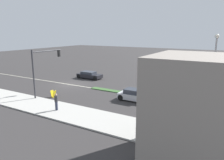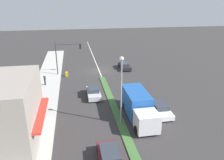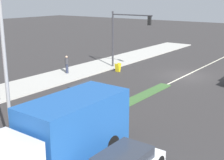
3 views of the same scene
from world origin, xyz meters
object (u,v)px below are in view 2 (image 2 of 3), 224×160
object	(u,v)px
pedestrian	(45,80)
sedan_dark	(124,66)
warning_aframe_sign	(67,74)
traffic_signal_main	(64,53)
sedan_maroon	(110,158)
sedan_silver	(93,92)
van_white	(160,109)
street_lamp	(121,82)
delivery_truck	(138,106)

from	to	relation	value
pedestrian	sedan_dark	world-z (taller)	pedestrian
pedestrian	warning_aframe_sign	size ratio (longest dim) A/B	1.99
traffic_signal_main	warning_aframe_sign	distance (m)	3.72
warning_aframe_sign	sedan_maroon	xyz separation A→B (m)	(-3.76, 22.60, 0.20)
sedan_silver	warning_aframe_sign	bearing A→B (deg)	-67.48
van_white	sedan_maroon	bearing A→B (deg)	45.68
sedan_dark	sedan_maroon	distance (m)	26.36
street_lamp	sedan_silver	size ratio (longest dim) A/B	1.79
sedan_silver	sedan_dark	bearing A→B (deg)	-121.33
traffic_signal_main	van_white	size ratio (longest dim) A/B	1.30
van_white	delivery_truck	bearing A→B (deg)	9.22
sedan_maroon	sedan_dark	bearing A→B (deg)	-105.85
delivery_truck	sedan_maroon	xyz separation A→B (m)	(4.40, 6.92, -0.84)
street_lamp	sedan_silver	world-z (taller)	street_lamp
street_lamp	sedan_maroon	world-z (taller)	street_lamp
warning_aframe_sign	sedan_dark	xyz separation A→B (m)	(-10.96, -2.75, 0.16)
warning_aframe_sign	sedan_silver	bearing A→B (deg)	112.52
pedestrian	warning_aframe_sign	distance (m)	4.96
street_lamp	sedan_maroon	size ratio (longest dim) A/B	1.72
traffic_signal_main	sedan_maroon	size ratio (longest dim) A/B	1.31
street_lamp	delivery_truck	bearing A→B (deg)	-157.78
sedan_dark	warning_aframe_sign	bearing A→B (deg)	14.09
warning_aframe_sign	pedestrian	bearing A→B (deg)	48.82
warning_aframe_sign	delivery_truck	size ratio (longest dim) A/B	0.11
pedestrian	van_white	world-z (taller)	pedestrian
pedestrian	sedan_silver	distance (m)	8.83
sedan_silver	street_lamp	bearing A→B (deg)	106.33
traffic_signal_main	sedan_maroon	bearing A→B (deg)	99.32
sedan_silver	sedan_dark	xyz separation A→B (m)	(-7.20, -11.83, -0.06)
pedestrian	sedan_silver	xyz separation A→B (m)	(-7.01, 5.36, -0.35)
warning_aframe_sign	delivery_truck	world-z (taller)	delivery_truck
traffic_signal_main	sedan_maroon	world-z (taller)	traffic_signal_main
street_lamp	van_white	size ratio (longest dim) A/B	1.72
sedan_dark	van_white	bearing A→B (deg)	90.00
traffic_signal_main	delivery_truck	size ratio (longest dim) A/B	0.75
warning_aframe_sign	sedan_silver	distance (m)	9.83
sedan_dark	sedan_maroon	size ratio (longest dim) A/B	0.99
sedan_maroon	street_lamp	bearing A→B (deg)	-110.07
sedan_maroon	van_white	world-z (taller)	sedan_maroon
street_lamp	pedestrian	distance (m)	16.27
sedan_maroon	van_white	bearing A→B (deg)	-134.32
van_white	traffic_signal_main	bearing A→B (deg)	-56.09
street_lamp	warning_aframe_sign	world-z (taller)	street_lamp
warning_aframe_sign	sedan_maroon	world-z (taller)	sedan_maroon
traffic_signal_main	sedan_dark	distance (m)	11.70
sedan_dark	street_lamp	bearing A→B (deg)	75.50
pedestrian	warning_aframe_sign	xyz separation A→B (m)	(-3.25, -3.71, -0.57)
pedestrian	delivery_truck	world-z (taller)	delivery_truck
sedan_silver	pedestrian	bearing A→B (deg)	-37.43
warning_aframe_sign	sedan_dark	size ratio (longest dim) A/B	0.20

